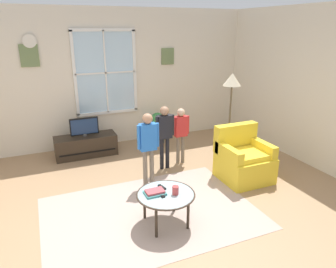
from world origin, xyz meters
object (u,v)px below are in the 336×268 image
(remote_near_books, at_px, (161,194))
(remote_near_cup, at_px, (162,187))
(television, at_px, (84,127))
(potted_plant_by_window, at_px, (158,126))
(person_black_shirt, at_px, (165,130))
(floor_lamp, at_px, (232,88))
(tv_stand, at_px, (86,146))
(book_stack, at_px, (155,192))
(armchair, at_px, (243,160))
(person_blue_shirt, at_px, (148,141))
(person_red_shirt, at_px, (181,129))
(cup, at_px, (175,190))
(coffee_table, at_px, (166,196))

(remote_near_books, height_order, remote_near_cup, same)
(television, relative_size, remote_near_books, 3.81)
(remote_near_cup, xyz_separation_m, potted_plant_by_window, (0.98, 2.66, -0.07))
(person_black_shirt, bearing_deg, floor_lamp, -3.29)
(tv_stand, relative_size, potted_plant_by_window, 1.75)
(remote_near_books, bearing_deg, book_stack, 135.37)
(remote_near_books, height_order, person_black_shirt, person_black_shirt)
(armchair, relative_size, person_black_shirt, 0.77)
(person_blue_shirt, bearing_deg, potted_plant_by_window, 64.35)
(television, height_order, person_black_shirt, person_black_shirt)
(remote_near_books, xyz_separation_m, person_red_shirt, (1.05, 1.66, 0.21))
(book_stack, distance_m, person_black_shirt, 1.68)
(person_red_shirt, xyz_separation_m, floor_lamp, (0.90, -0.19, 0.71))
(television, xyz_separation_m, floor_lamp, (2.45, -1.22, 0.76))
(tv_stand, xyz_separation_m, potted_plant_by_window, (1.55, 0.13, 0.17))
(cup, height_order, person_blue_shirt, person_blue_shirt)
(television, xyz_separation_m, potted_plant_by_window, (1.55, 0.14, -0.22))
(person_red_shirt, distance_m, floor_lamp, 1.16)
(tv_stand, bearing_deg, remote_near_books, -79.54)
(tv_stand, relative_size, book_stack, 4.55)
(person_black_shirt, bearing_deg, cup, -107.89)
(potted_plant_by_window, distance_m, floor_lamp, 1.90)
(cup, distance_m, potted_plant_by_window, 3.01)
(television, distance_m, person_blue_shirt, 1.76)
(potted_plant_by_window, bearing_deg, television, -174.95)
(remote_near_books, relative_size, remote_near_cup, 1.00)
(book_stack, xyz_separation_m, remote_near_books, (0.06, -0.06, -0.01))
(tv_stand, relative_size, cup, 10.67)
(cup, relative_size, remote_near_books, 0.78)
(television, distance_m, remote_near_cup, 2.59)
(television, relative_size, cup, 4.90)
(tv_stand, xyz_separation_m, person_red_shirt, (1.54, -1.04, 0.45))
(armchair, distance_m, person_black_shirt, 1.40)
(person_blue_shirt, bearing_deg, floor_lamp, 12.36)
(book_stack, bearing_deg, tv_stand, 99.42)
(potted_plant_by_window, bearing_deg, tv_stand, -175.04)
(remote_near_books, relative_size, potted_plant_by_window, 0.21)
(armchair, relative_size, potted_plant_by_window, 1.31)
(tv_stand, xyz_separation_m, person_black_shirt, (1.18, -1.15, 0.51))
(remote_near_cup, bearing_deg, book_stack, -141.90)
(remote_near_cup, height_order, person_blue_shirt, person_blue_shirt)
(remote_near_cup, relative_size, potted_plant_by_window, 0.21)
(cup, height_order, person_red_shirt, person_red_shirt)
(person_red_shirt, bearing_deg, coffee_table, -120.76)
(remote_near_cup, bearing_deg, cup, -65.99)
(television, relative_size, person_black_shirt, 0.47)
(remote_near_cup, height_order, potted_plant_by_window, potted_plant_by_window)
(coffee_table, relative_size, person_red_shirt, 0.71)
(coffee_table, bearing_deg, remote_near_cup, 85.35)
(remote_near_books, distance_m, person_blue_shirt, 1.16)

